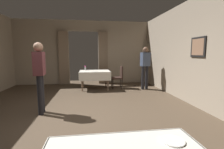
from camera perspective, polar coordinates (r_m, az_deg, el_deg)
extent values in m
plane|color=#4C3D2D|center=(4.07, -11.48, -13.76)|extent=(10.08, 10.08, 0.00)
cube|color=gray|center=(4.79, 30.06, 6.89)|extent=(0.12, 8.40, 3.00)
cube|color=black|center=(4.91, 28.02, 8.52)|extent=(0.03, 0.57, 0.53)
cube|color=#8C664C|center=(4.90, 27.87, 8.54)|extent=(0.01, 0.47, 0.43)
cube|color=gray|center=(8.30, -23.58, 7.10)|extent=(2.50, 0.12, 3.00)
cube|color=gray|center=(8.17, 4.04, 7.70)|extent=(2.50, 0.12, 3.00)
cube|color=gray|center=(8.10, -10.10, 16.49)|extent=(1.40, 0.12, 0.50)
cube|color=#7F6B56|center=(7.95, -16.56, 5.55)|extent=(0.44, 0.14, 2.48)
cube|color=#7F6B56|center=(7.88, -3.15, 5.84)|extent=(0.44, 0.14, 2.48)
cube|color=silver|center=(1.63, 2.21, -23.37)|extent=(1.22, 0.02, 0.23)
cylinder|color=#7A604C|center=(6.37, -10.49, -2.69)|extent=(0.06, 0.06, 0.71)
cylinder|color=#7A604C|center=(6.40, -1.46, -2.51)|extent=(0.06, 0.06, 0.71)
cylinder|color=#7A604C|center=(7.18, -10.20, -1.55)|extent=(0.06, 0.06, 0.71)
cylinder|color=#7A604C|center=(7.20, -2.18, -1.40)|extent=(0.06, 0.06, 0.71)
cube|color=#7A604C|center=(6.72, -6.12, 1.11)|extent=(1.17, 0.98, 0.03)
cube|color=silver|center=(6.72, -6.12, 1.28)|extent=(1.23, 1.04, 0.01)
cube|color=silver|center=(6.22, -5.95, -0.73)|extent=(1.23, 0.02, 0.34)
cube|color=silver|center=(7.25, -6.23, 0.43)|extent=(1.23, 0.02, 0.34)
cube|color=silver|center=(6.75, -11.31, -0.20)|extent=(0.02, 1.04, 0.34)
cube|color=silver|center=(6.78, -0.92, -0.01)|extent=(0.02, 1.04, 0.34)
cylinder|color=black|center=(6.65, 0.33, -3.40)|extent=(0.04, 0.04, 0.42)
cylinder|color=black|center=(7.02, -0.11, -2.82)|extent=(0.04, 0.04, 0.42)
cylinder|color=black|center=(6.72, 3.54, -3.31)|extent=(0.04, 0.04, 0.42)
cylinder|color=black|center=(7.08, 2.94, -2.74)|extent=(0.04, 0.04, 0.42)
cube|color=black|center=(6.83, 1.68, -1.21)|extent=(0.44, 0.44, 0.06)
cube|color=black|center=(6.83, 3.34, 0.94)|extent=(0.05, 0.42, 0.48)
cylinder|color=white|center=(1.52, 20.50, -20.95)|extent=(0.20, 0.20, 0.01)
cylinder|color=silver|center=(6.98, -9.38, 2.01)|extent=(0.06, 0.06, 0.12)
sphere|color=#D84C8C|center=(6.98, -9.40, 2.76)|extent=(0.07, 0.07, 0.07)
cylinder|color=white|center=(6.37, -6.03, 1.04)|extent=(0.19, 0.19, 0.01)
cylinder|color=black|center=(4.23, -23.96, -6.72)|extent=(0.12, 0.12, 0.95)
cylinder|color=black|center=(4.40, -23.45, -6.16)|extent=(0.12, 0.12, 0.95)
cube|color=brown|center=(4.21, -24.24, 3.54)|extent=(0.24, 0.37, 0.55)
sphere|color=#9E755B|center=(4.21, -24.52, 8.78)|extent=(0.22, 0.22, 0.22)
cylinder|color=black|center=(6.70, 10.82, -1.17)|extent=(0.12, 0.12, 0.95)
cylinder|color=black|center=(6.79, 12.09, -1.07)|extent=(0.12, 0.12, 0.95)
cube|color=#3F4C66|center=(6.68, 11.63, 5.26)|extent=(0.40, 0.30, 0.55)
sphere|color=brown|center=(6.67, 11.71, 8.56)|extent=(0.22, 0.22, 0.22)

